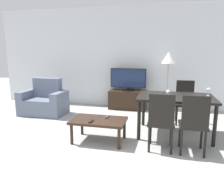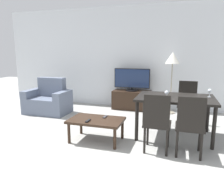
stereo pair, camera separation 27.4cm
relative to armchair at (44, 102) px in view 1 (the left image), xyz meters
The scene contains 15 objects.
ground_plane 3.09m from the armchair, 52.75° to the right, with size 18.00×18.00×0.00m, color #9E9E99.
wall_back 2.48m from the armchair, 34.35° to the left, with size 7.60×0.06×2.70m.
armchair is the anchor object (origin of this frame).
tv_stand 2.15m from the armchair, 26.99° to the left, with size 0.99×0.45×0.49m.
tv 2.20m from the armchair, 26.93° to the left, with size 0.94×0.32×0.59m.
coffee_table 2.23m from the armchair, 36.22° to the right, with size 0.90×0.58×0.38m.
dining_table 3.15m from the armchair, 12.90° to the right, with size 1.32×0.92×0.72m.
dining_chair_near 3.18m from the armchair, 27.49° to the right, with size 0.40×0.40×0.90m.
dining_chair_far 3.29m from the armchair, ahead, with size 0.40×0.40×0.90m.
dining_chair_near_right 3.60m from the armchair, 24.09° to the right, with size 0.40×0.40×0.90m.
floor_lamp 3.20m from the armchair, 16.45° to the left, with size 0.34×0.34×1.50m.
remote_primary 2.26m from the armchair, 40.63° to the right, with size 0.04×0.15×0.02m.
remote_secondary 2.24m from the armchair, 31.49° to the right, with size 0.04×0.15×0.02m.
wine_glass_left 3.69m from the armchair, ahead, with size 0.07×0.07×0.15m.
wine_glass_center 3.11m from the armchair, 18.04° to the right, with size 0.07×0.07×0.15m.
Camera 1 is at (0.98, -2.23, 1.48)m, focal length 35.00 mm.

